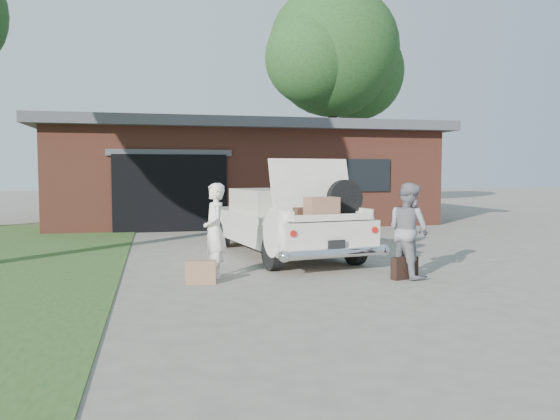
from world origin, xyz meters
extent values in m
plane|color=gray|center=(0.00, 0.00, 0.00)|extent=(90.00, 90.00, 0.00)
cube|color=brown|center=(1.00, 11.50, 1.50)|extent=(12.00, 7.00, 3.00)
cube|color=#4C4C51|center=(1.00, 11.50, 3.15)|extent=(12.80, 7.80, 0.30)
cube|color=black|center=(-1.50, 8.05, 1.10)|extent=(3.20, 0.30, 2.20)
cube|color=#4C4C51|center=(-1.50, 7.98, 2.25)|extent=(3.50, 0.12, 0.18)
cube|color=black|center=(4.50, 7.98, 1.60)|extent=(1.40, 0.08, 1.00)
cylinder|color=#38281E|center=(6.44, 17.28, 2.98)|extent=(0.44, 0.44, 5.96)
sphere|color=#2F5A25|center=(6.44, 17.28, 7.45)|extent=(6.24, 6.24, 6.24)
sphere|color=#2F5A25|center=(7.85, 17.91, 6.60)|extent=(4.68, 4.68, 4.68)
sphere|color=#2F5A25|center=(5.19, 16.50, 6.92)|extent=(4.37, 4.37, 4.37)
cube|color=silver|center=(0.59, 2.99, 0.58)|extent=(2.46, 4.83, 0.60)
cube|color=beige|center=(0.55, 3.26, 1.11)|extent=(1.80, 2.06, 0.48)
cube|color=black|center=(0.41, 4.13, 1.09)|extent=(1.42, 0.30, 0.41)
cube|color=black|center=(0.69, 2.40, 1.09)|extent=(1.42, 0.30, 0.41)
cylinder|color=black|center=(0.04, 1.31, 0.30)|extent=(0.30, 0.63, 0.61)
cylinder|color=black|center=(1.64, 1.57, 0.30)|extent=(0.30, 0.63, 0.61)
cylinder|color=black|center=(-0.46, 4.41, 0.30)|extent=(0.30, 0.63, 0.61)
cylinder|color=black|center=(1.14, 4.67, 0.30)|extent=(0.30, 0.63, 0.61)
cylinder|color=silver|center=(0.96, 0.66, 0.37)|extent=(1.89, 0.46, 0.17)
cylinder|color=#A5140F|center=(0.21, 0.61, 0.72)|extent=(0.12, 0.11, 0.11)
cylinder|color=#A5140F|center=(1.70, 0.85, 0.72)|extent=(0.12, 0.11, 0.11)
cube|color=black|center=(0.97, 0.65, 0.51)|extent=(0.31, 0.07, 0.16)
cube|color=black|center=(0.87, 1.26, 0.90)|extent=(1.57, 1.23, 0.04)
cube|color=silver|center=(0.14, 1.14, 0.99)|extent=(0.22, 1.01, 0.17)
cube|color=silver|center=(1.60, 1.37, 0.99)|extent=(0.22, 1.01, 0.17)
cube|color=silver|center=(0.95, 0.76, 0.95)|extent=(1.47, 0.29, 0.11)
cube|color=silver|center=(0.81, 1.62, 1.43)|extent=(1.58, 0.55, 1.03)
cube|color=#4F2F22|center=(0.69, 1.42, 1.00)|extent=(0.57, 0.42, 0.17)
cube|color=#9B694F|center=(0.81, 0.97, 1.10)|extent=(0.58, 0.43, 0.37)
cube|color=black|center=(0.91, 1.50, 0.99)|extent=(0.57, 0.42, 0.16)
cylinder|color=black|center=(1.33, 1.28, 1.24)|extent=(0.67, 0.25, 0.66)
imported|color=white|center=(-1.01, 0.88, 0.76)|extent=(0.41, 0.58, 1.53)
imported|color=gray|center=(2.05, 0.23, 0.77)|extent=(0.77, 0.88, 1.53)
cube|color=#9B6E4E|center=(-1.27, 0.46, 0.18)|extent=(0.48, 0.23, 0.36)
cube|color=black|center=(1.93, 0.11, 0.18)|extent=(0.48, 0.26, 0.35)
camera|label=1|loc=(-1.94, -7.83, 1.70)|focal=35.00mm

